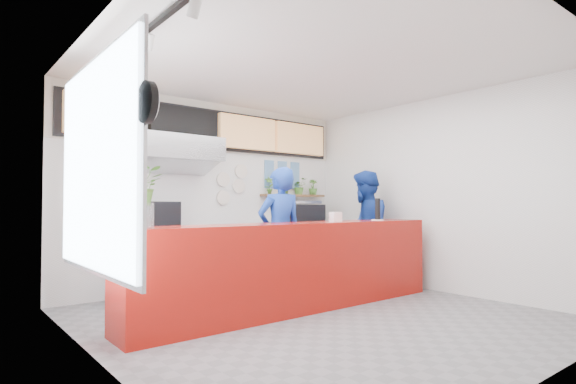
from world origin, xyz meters
TOP-DOWN VIEW (x-y plane):
  - floor at (0.00, 0.00)m, footprint 5.00×5.00m
  - ceiling at (0.00, 0.00)m, footprint 5.00×5.00m
  - wall_back at (0.00, 2.50)m, footprint 5.00×0.00m
  - wall_left at (-2.50, 0.00)m, footprint 0.00×5.00m
  - wall_right at (2.50, 0.00)m, footprint 0.00×5.00m
  - service_counter at (0.00, 0.40)m, footprint 4.50×0.60m
  - cream_band at (0.00, 2.49)m, footprint 5.00×0.02m
  - prep_bench at (-0.80, 2.20)m, footprint 1.80×0.60m
  - panini_oven at (-1.13, 2.20)m, footprint 0.64×0.64m
  - extraction_hood at (-0.80, 2.15)m, footprint 1.20×0.70m
  - hood_lip at (-0.80, 2.15)m, footprint 1.20×0.69m
  - right_bench at (1.50, 2.20)m, footprint 1.80×0.60m
  - espresso_machine at (1.65, 2.20)m, footprint 0.77×0.63m
  - espresso_tray at (1.65, 2.20)m, footprint 0.66×0.54m
  - herb_shelf at (1.60, 2.40)m, footprint 1.40×0.18m
  - menu_board_far_left at (-1.75, 2.38)m, footprint 1.10×0.10m
  - menu_board_mid_left at (-0.59, 2.38)m, footprint 1.10×0.10m
  - menu_board_mid_right at (0.57, 2.38)m, footprint 1.10×0.10m
  - menu_board_far_right at (1.73, 2.38)m, footprint 1.10×0.10m
  - soffit at (0.00, 2.46)m, footprint 4.80×0.04m
  - window_pane at (-2.47, 0.30)m, footprint 0.04×2.20m
  - window_frame at (-2.45, 0.30)m, footprint 0.03×2.30m
  - wall_clock_rim at (-2.46, -0.90)m, footprint 0.05×0.30m
  - wall_clock_face at (-2.43, -0.90)m, footprint 0.02×0.26m
  - track_rail at (-2.10, 0.00)m, footprint 0.05×2.40m
  - dec_plate_a at (0.15, 2.47)m, footprint 0.24×0.03m
  - dec_plate_b at (0.45, 2.47)m, footprint 0.24×0.03m
  - dec_plate_c at (0.15, 2.47)m, footprint 0.24×0.03m
  - dec_plate_d at (0.50, 2.47)m, footprint 0.24×0.03m
  - photo_frame_a at (1.10, 2.48)m, footprint 0.20×0.02m
  - photo_frame_b at (1.40, 2.48)m, footprint 0.20×0.02m
  - photo_frame_c at (1.70, 2.48)m, footprint 0.20×0.02m
  - photo_frame_d at (1.10, 2.48)m, footprint 0.20×0.02m
  - photo_frame_e at (1.40, 2.48)m, footprint 0.20×0.02m
  - photo_frame_f at (1.70, 2.48)m, footprint 0.20×0.02m
  - staff_center at (0.15, 0.94)m, footprint 0.73×0.52m
  - staff_right at (1.90, 0.94)m, footprint 1.16×1.12m
  - herb_a at (1.04, 2.40)m, footprint 0.19×0.15m
  - herb_b at (1.42, 2.40)m, footprint 0.20×0.16m
  - herb_c at (1.73, 2.40)m, footprint 0.30×0.27m
  - herb_d at (2.08, 2.40)m, footprint 0.21×0.20m
  - glass_vase at (-2.01, 0.32)m, footprint 0.21×0.21m
  - basil_vase at (-2.01, 0.32)m, footprint 0.41×0.38m
  - napkin_holder at (0.68, 0.39)m, footprint 0.16×0.10m
  - white_plate at (1.49, 0.33)m, footprint 0.24×0.24m
  - pepper_mill at (1.49, 0.33)m, footprint 0.09×0.09m

SIDE VIEW (x-z plane):
  - floor at x=0.00m, z-range 0.00..0.00m
  - prep_bench at x=-0.80m, z-range 0.00..0.90m
  - right_bench at x=1.50m, z-range 0.00..0.90m
  - service_counter at x=0.00m, z-range 0.00..1.10m
  - staff_center at x=0.15m, z-range 0.00..1.85m
  - staff_right at x=1.90m, z-range 0.00..1.89m
  - white_plate at x=1.49m, z-range 1.10..1.11m
  - espresso_machine at x=1.65m, z-range 0.90..1.33m
  - panini_oven at x=-1.13m, z-range 0.90..1.37m
  - napkin_holder at x=0.68m, z-range 1.10..1.23m
  - glass_vase at x=-2.01m, z-range 1.10..1.35m
  - pepper_mill at x=1.49m, z-range 1.11..1.42m
  - espresso_tray at x=1.65m, z-range 1.35..1.40m
  - dec_plate_c at x=0.15m, z-range 1.33..1.57m
  - wall_back at x=0.00m, z-range -1.00..4.00m
  - wall_left at x=-2.50m, z-range -1.00..4.00m
  - wall_right at x=2.50m, z-range -1.00..4.00m
  - herb_shelf at x=1.60m, z-range 1.48..1.52m
  - basil_vase at x=-2.01m, z-range 1.32..1.71m
  - dec_plate_b at x=0.45m, z-range 1.53..1.77m
  - herb_d at x=2.08m, z-range 1.52..1.82m
  - herb_a at x=1.04m, z-range 1.52..1.83m
  - herb_c at x=1.73m, z-range 1.52..1.83m
  - herb_b at x=1.42m, z-range 1.52..1.85m
  - window_pane at x=-2.47m, z-range 0.75..2.65m
  - window_frame at x=-2.45m, z-range 0.70..2.70m
  - dec_plate_a at x=0.15m, z-range 1.63..1.87m
  - photo_frame_d at x=1.10m, z-range 1.62..1.88m
  - photo_frame_e at x=1.40m, z-range 1.62..1.88m
  - photo_frame_f at x=1.70m, z-range 1.62..1.88m
  - dec_plate_d at x=0.50m, z-range 1.78..2.02m
  - hood_lip at x=-0.80m, z-range 1.79..2.11m
  - photo_frame_a at x=1.10m, z-range 1.88..2.12m
  - photo_frame_b at x=1.40m, z-range 1.88..2.12m
  - photo_frame_c at x=1.70m, z-range 1.88..2.12m
  - wall_clock_rim at x=-2.46m, z-range 1.90..2.20m
  - wall_clock_face at x=-2.43m, z-range 1.92..2.18m
  - extraction_hood at x=-0.80m, z-range 1.98..2.32m
  - menu_board_far_left at x=-1.75m, z-range 2.27..2.82m
  - menu_board_mid_left at x=-0.59m, z-range 2.27..2.82m
  - menu_board_mid_right at x=0.57m, z-range 2.27..2.82m
  - menu_board_far_right at x=1.73m, z-range 2.27..2.82m
  - soffit at x=0.00m, z-range 2.22..2.88m
  - cream_band at x=0.00m, z-range 2.20..3.00m
  - track_rail at x=-2.10m, z-range 2.92..2.96m
  - ceiling at x=0.00m, z-range 3.00..3.00m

